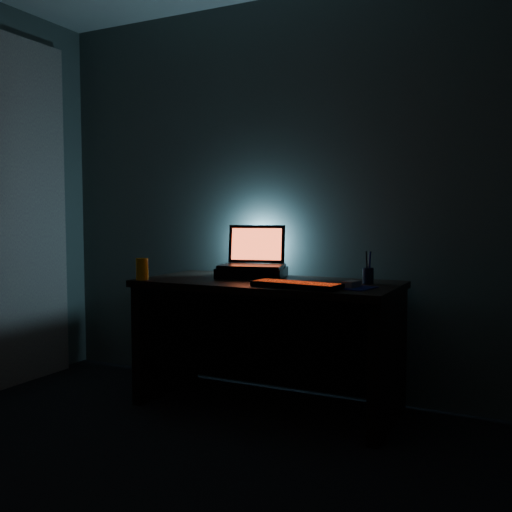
{
  "coord_description": "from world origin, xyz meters",
  "views": [
    {
      "loc": [
        1.39,
        -1.36,
        1.13
      ],
      "look_at": [
        -0.05,
        1.57,
        0.9
      ],
      "focal_mm": 40.0,
      "sensor_mm": 36.0,
      "label": 1
    }
  ],
  "objects": [
    {
      "name": "juice_glass",
      "position": [
        -0.68,
        1.33,
        0.81
      ],
      "size": [
        0.08,
        0.08,
        0.13
      ],
      "primitive_type": "cylinder",
      "rotation": [
        0.0,
        0.0,
        0.03
      ],
      "color": "#FF9E0D",
      "rests_on": "desk"
    },
    {
      "name": "mouse",
      "position": [
        0.53,
        1.52,
        0.77
      ],
      "size": [
        0.08,
        0.12,
        0.03
      ],
      "primitive_type": "cube",
      "rotation": [
        0.0,
        0.0,
        -0.21
      ],
      "color": "gray",
      "rests_on": "mousepad"
    },
    {
      "name": "mousepad",
      "position": [
        0.53,
        1.52,
        0.75
      ],
      "size": [
        0.26,
        0.24,
        0.0
      ],
      "primitive_type": "cube",
      "rotation": [
        0.0,
        0.0,
        -0.21
      ],
      "color": "#0B1450",
      "rests_on": "desk"
    },
    {
      "name": "curtain",
      "position": [
        -1.71,
        1.42,
        1.15
      ],
      "size": [
        0.06,
        0.65,
        2.3
      ],
      "primitive_type": "cube",
      "color": "#BFBA99",
      "rests_on": "ground"
    },
    {
      "name": "laptop",
      "position": [
        -0.17,
        1.79,
        0.87
      ],
      "size": [
        0.43,
        0.36,
        0.26
      ],
      "rotation": [
        0.0,
        0.0,
        0.24
      ],
      "color": "black",
      "rests_on": "riser"
    },
    {
      "name": "router",
      "position": [
        -0.34,
        1.86,
        0.78
      ],
      "size": [
        0.16,
        0.13,
        0.05
      ],
      "rotation": [
        0.0,
        0.0,
        -0.08
      ],
      "color": "black",
      "rests_on": "desk"
    },
    {
      "name": "room",
      "position": [
        0.0,
        0.0,
        1.25
      ],
      "size": [
        3.5,
        4.0,
        2.5
      ],
      "color": "black",
      "rests_on": "ground"
    },
    {
      "name": "riser",
      "position": [
        -0.16,
        1.74,
        0.78
      ],
      "size": [
        0.46,
        0.39,
        0.06
      ],
      "primitive_type": "cube",
      "rotation": [
        0.0,
        0.0,
        0.24
      ],
      "color": "black",
      "rests_on": "desk"
    },
    {
      "name": "keyboard",
      "position": [
        0.27,
        1.4,
        0.76
      ],
      "size": [
        0.5,
        0.21,
        0.03
      ],
      "rotation": [
        0.0,
        0.0,
        -0.12
      ],
      "color": "black",
      "rests_on": "desk"
    },
    {
      "name": "desk",
      "position": [
        0.0,
        1.67,
        0.49
      ],
      "size": [
        1.5,
        0.7,
        0.75
      ],
      "color": "black",
      "rests_on": "ground"
    },
    {
      "name": "pen_cup",
      "position": [
        0.56,
        1.73,
        0.79
      ],
      "size": [
        0.07,
        0.07,
        0.09
      ],
      "primitive_type": "cylinder",
      "rotation": [
        0.0,
        0.0,
        -0.13
      ],
      "color": "black",
      "rests_on": "desk"
    }
  ]
}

